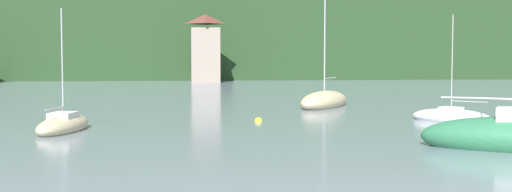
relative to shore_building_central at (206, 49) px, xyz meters
The scene contains 6 objects.
wooded_hillside 35.79m from the shore_building_central, 63.48° to the left, with size 352.00×45.18×38.59m.
shore_building_central is the anchor object (origin of this frame).
sailboat_far_0 44.84m from the shore_building_central, 80.28° to the right, with size 6.00×7.97×11.55m.
sailboat_far_8 58.57m from the shore_building_central, 98.25° to the right, with size 2.66×5.33×6.28m.
sailboat_far_9 56.57m from the shore_building_central, 77.21° to the right, with size 4.25×4.12×6.26m.
mooring_buoy_near 54.36m from the shore_building_central, 88.30° to the right, with size 0.46×0.46×0.46m, color yellow.
Camera 1 is at (-2.22, 26.11, 3.65)m, focal length 44.65 mm.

